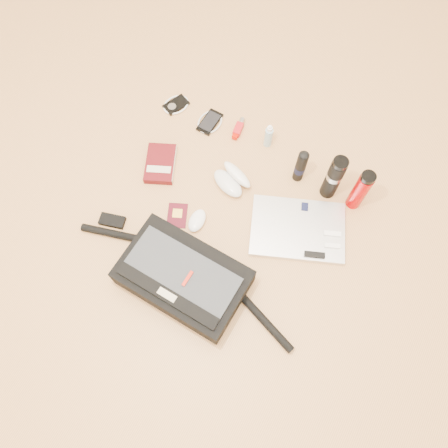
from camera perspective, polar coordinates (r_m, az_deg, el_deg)
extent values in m
plane|color=tan|center=(1.70, -1.04, -1.48)|extent=(4.00, 4.00, 0.00)
cube|color=black|center=(1.60, -5.31, -6.95)|extent=(0.46, 0.29, 0.11)
cube|color=#2F3237|center=(1.54, -5.70, -6.64)|extent=(0.40, 0.21, 0.01)
cube|color=black|center=(1.53, -7.43, -9.22)|extent=(0.40, 0.06, 0.01)
cube|color=#C3B698|center=(1.52, -7.44, -9.20)|extent=(0.07, 0.03, 0.02)
cube|color=#BE1705|center=(1.53, -4.77, -7.15)|extent=(0.01, 0.06, 0.02)
cylinder|color=black|center=(1.74, -13.90, -1.31)|extent=(0.27, 0.10, 0.03)
cylinder|color=black|center=(1.61, 5.28, -12.47)|extent=(0.27, 0.12, 0.03)
cube|color=black|center=(1.77, -14.39, 0.42)|extent=(0.11, 0.07, 0.02)
cube|color=silver|center=(1.72, 9.59, -0.67)|extent=(0.43, 0.37, 0.02)
cube|color=black|center=(1.75, 10.51, 2.24)|extent=(0.04, 0.04, 0.00)
cube|color=white|center=(1.73, 13.98, -1.23)|extent=(0.07, 0.04, 0.01)
cube|color=white|center=(1.71, 13.96, -2.77)|extent=(0.06, 0.04, 0.01)
cube|color=black|center=(1.68, 11.75, -3.95)|extent=(0.08, 0.05, 0.01)
cube|color=#4D0A0F|center=(1.85, -8.31, 7.80)|extent=(0.18, 0.21, 0.03)
cube|color=beige|center=(1.84, -6.50, 7.73)|extent=(0.07, 0.16, 0.03)
cube|color=beige|center=(1.81, -8.52, 7.09)|extent=(0.10, 0.07, 0.00)
cube|color=#460914|center=(1.74, -6.13, 1.12)|extent=(0.11, 0.13, 0.00)
cube|color=gold|center=(1.75, -6.11, 1.41)|extent=(0.05, 0.05, 0.00)
ellipsoid|color=white|center=(1.71, -3.54, 0.45)|extent=(0.07, 0.11, 0.03)
ellipsoid|color=silver|center=(1.78, 0.52, 5.33)|extent=(0.17, 0.13, 0.04)
ellipsoid|color=white|center=(1.78, 1.73, 6.49)|extent=(0.17, 0.13, 0.09)
ellipsoid|color=black|center=(1.78, -0.10, 6.05)|extent=(0.05, 0.04, 0.01)
ellipsoid|color=black|center=(1.76, 1.14, 4.74)|extent=(0.05, 0.04, 0.01)
cylinder|color=black|center=(1.77, 0.52, 5.42)|extent=(0.02, 0.01, 0.00)
cube|color=black|center=(2.02, -6.29, 15.21)|extent=(0.10, 0.12, 0.01)
cylinder|color=#99999B|center=(2.01, -6.82, 15.01)|extent=(0.05, 0.05, 0.00)
torus|color=white|center=(2.02, -6.29, 15.23)|extent=(0.12, 0.12, 0.01)
cube|color=black|center=(1.96, -1.86, 13.16)|extent=(0.07, 0.13, 0.01)
cube|color=black|center=(1.95, -1.86, 13.27)|extent=(0.06, 0.10, 0.00)
torus|color=silver|center=(1.95, -1.86, 13.18)|extent=(0.10, 0.10, 0.01)
cube|color=red|center=(1.92, 1.86, 12.25)|extent=(0.04, 0.07, 0.03)
cube|color=#BD0D00|center=(1.90, 1.46, 11.35)|extent=(0.03, 0.02, 0.02)
cylinder|color=#A3A2A5|center=(1.95, 2.27, 13.17)|extent=(0.03, 0.04, 0.02)
cylinder|color=#92B9C9|center=(1.86, 5.82, 11.19)|extent=(0.04, 0.04, 0.10)
cylinder|color=white|center=(1.82, 5.99, 12.22)|extent=(0.03, 0.03, 0.02)
cylinder|color=white|center=(1.81, 6.04, 12.47)|extent=(0.02, 0.02, 0.01)
cylinder|color=black|center=(1.77, 9.96, 7.39)|extent=(0.05, 0.05, 0.17)
cylinder|color=black|center=(1.78, 9.86, 7.08)|extent=(0.05, 0.05, 0.03)
ellipsoid|color=black|center=(1.69, 10.43, 8.83)|extent=(0.04, 0.04, 0.02)
cylinder|color=black|center=(1.74, 14.06, 5.73)|extent=(0.07, 0.07, 0.22)
cylinder|color=#979799|center=(1.72, 14.26, 6.16)|extent=(0.07, 0.07, 0.03)
cylinder|color=black|center=(1.64, 15.00, 7.70)|extent=(0.07, 0.07, 0.02)
cylinder|color=#A90003|center=(1.75, 17.29, 4.08)|extent=(0.08, 0.08, 0.20)
cylinder|color=black|center=(1.65, 18.35, 5.81)|extent=(0.07, 0.07, 0.02)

